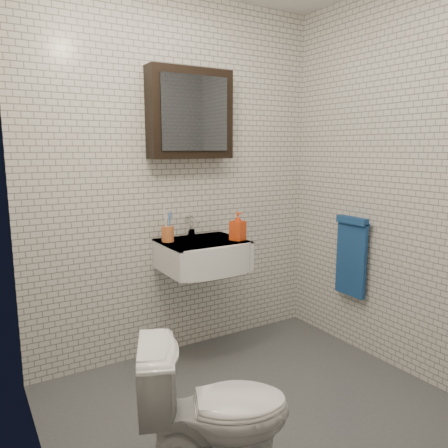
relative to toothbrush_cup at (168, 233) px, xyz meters
name	(u,v)px	position (x,y,z in m)	size (l,w,h in m)	color
ground	(261,414)	(0.16, -0.86, -0.90)	(2.20, 2.00, 0.01)	#494C50
room_shell	(265,149)	(0.16, -0.86, 0.56)	(2.22, 2.02, 2.51)	silver
washbasin	(205,255)	(0.21, -0.13, -0.15)	(0.55, 0.50, 0.20)	white
faucet	(192,227)	(0.21, 0.07, 0.01)	(0.06, 0.20, 0.15)	silver
mirror_cabinet	(190,114)	(0.21, 0.06, 0.79)	(0.60, 0.15, 0.60)	black
towel_rail	(351,253)	(1.21, -0.51, -0.18)	(0.09, 0.30, 0.58)	silver
toothbrush_cup	(168,233)	(0.00, 0.00, 0.00)	(0.11, 0.11, 0.23)	#D16B34
soap_bottle	(238,226)	(0.43, -0.20, 0.04)	(0.09, 0.09, 0.19)	#DA5316
toilet	(215,411)	(-0.29, -1.14, -0.57)	(0.37, 0.65, 0.67)	white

